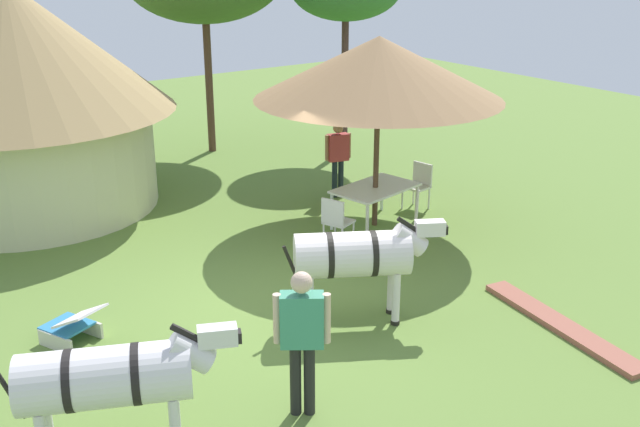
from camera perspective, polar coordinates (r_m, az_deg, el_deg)
ground_plane at (r=11.04m, az=-2.86°, el=-6.92°), size 36.00×36.00×0.00m
thatched_hut at (r=15.40m, az=-21.95°, el=8.84°), size 5.83×5.83×4.33m
shade_umbrella at (r=13.24m, az=4.49°, el=10.99°), size 4.39×4.39×3.46m
patio_dining_table at (r=13.78m, az=4.23°, el=1.73°), size 1.72×1.24×0.74m
patio_chair_near_lawn at (r=12.77m, az=1.22°, el=-0.44°), size 0.55×0.56×0.90m
patio_chair_east_end at (r=14.81m, az=7.54°, el=2.35°), size 0.49×0.51×0.90m
guest_beside_umbrella at (r=15.21m, az=1.38°, el=4.64°), size 0.55×0.29×1.56m
standing_watcher at (r=8.20m, az=-1.38°, el=-8.90°), size 0.53×0.45×1.74m
striped_lounge_chair at (r=10.47m, az=-18.30°, el=-8.10°), size 0.82×0.96×0.58m
zebra_nearest_camera at (r=10.18m, az=2.77°, el=-3.21°), size 2.00×1.35×1.53m
zebra_by_umbrella at (r=7.90m, az=-15.58°, el=-11.94°), size 2.20×1.25×1.47m
brick_patio_kerb at (r=10.91m, az=17.83°, el=-8.07°), size 0.80×2.82×0.08m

